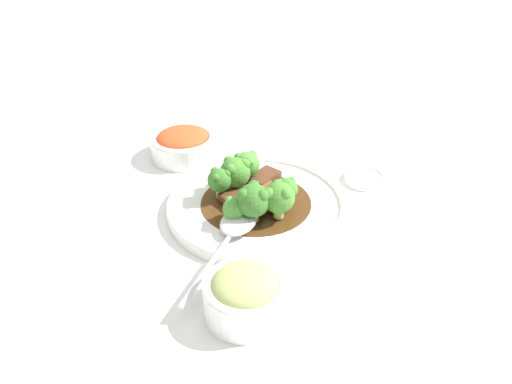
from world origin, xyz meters
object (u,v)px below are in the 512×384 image
main_plate (256,205)px  broccoli_floret_2 (253,200)px  beef_strip_0 (272,205)px  sauce_dish (365,178)px  beef_strip_3 (242,204)px  serving_spoon (235,227)px  broccoli_floret_1 (247,164)px  side_bowl_kimchi (185,143)px  broccoli_floret_4 (287,188)px  broccoli_floret_3 (234,209)px  beef_strip_1 (264,178)px  beef_strip_2 (262,191)px  broccoli_floret_0 (219,180)px  side_bowl_appetizer (245,294)px  broccoli_floret_6 (235,172)px  broccoli_floret_5 (277,198)px

main_plate → broccoli_floret_2: size_ratio=4.74×
beef_strip_0 → sauce_dish: (-0.02, -0.19, -0.02)m
beef_strip_0 → beef_strip_3: bearing=52.4°
serving_spoon → broccoli_floret_1: bearing=-44.1°
side_bowl_kimchi → broccoli_floret_4: bearing=-173.3°
broccoli_floret_3 → beef_strip_1: bearing=-59.9°
beef_strip_0 → serving_spoon: 0.08m
main_plate → broccoli_floret_3: 0.07m
beef_strip_2 → broccoli_floret_3: bearing=112.2°
main_plate → broccoli_floret_4: broccoli_floret_4 is taller
main_plate → broccoli_floret_3: size_ratio=7.37×
main_plate → sauce_dish: bearing=-102.9°
side_bowl_kimchi → broccoli_floret_1: bearing=-173.6°
main_plate → broccoli_floret_0: broccoli_floret_0 is taller
broccoli_floret_4 → broccoli_floret_1: bearing=7.2°
broccoli_floret_0 → serving_spoon: bearing=159.4°
broccoli_floret_2 → main_plate: bearing=-42.3°
main_plate → beef_strip_0: bearing=-164.8°
broccoli_floret_3 → side_bowl_appetizer: 0.16m
broccoli_floret_1 → broccoli_floret_6: broccoli_floret_6 is taller
broccoli_floret_1 → beef_strip_2: bearing=173.2°
broccoli_floret_0 → side_bowl_appetizer: bearing=153.4°
broccoli_floret_1 → broccoli_floret_6: 0.03m
beef_strip_2 → broccoli_floret_0: bearing=59.0°
serving_spoon → broccoli_floret_5: bearing=-99.9°
main_plate → side_bowl_kimchi: bearing=-1.2°
side_bowl_appetizer → beef_strip_2: bearing=-43.1°
beef_strip_3 → broccoli_floret_4: size_ratio=1.79×
broccoli_floret_2 → side_bowl_appetizer: bearing=139.4°
beef_strip_1 → broccoli_floret_5: size_ratio=1.03×
beef_strip_0 → side_bowl_kimchi: 0.25m
main_plate → serving_spoon: serving_spoon is taller
beef_strip_0 → broccoli_floret_5: size_ratio=0.95×
broccoli_floret_6 → broccoli_floret_0: bearing=97.4°
beef_strip_2 → broccoli_floret_5: bearing=161.0°
beef_strip_0 → side_bowl_kimchi: size_ratio=0.45×
broccoli_floret_5 → beef_strip_2: bearing=-19.0°
broccoli_floret_3 → side_bowl_appetizer: size_ratio=0.37×
broccoli_floret_2 → broccoli_floret_5: bearing=-118.9°
beef_strip_0 → broccoli_floret_3: (0.01, 0.07, 0.02)m
beef_strip_3 → broccoli_floret_2: broccoli_floret_2 is taller
beef_strip_2 → broccoli_floret_6: size_ratio=1.02×
broccoli_floret_3 → broccoli_floret_6: broccoli_floret_6 is taller
broccoli_floret_3 → side_bowl_kimchi: 0.25m
side_bowl_kimchi → serving_spoon: bearing=164.0°
broccoli_floret_2 → broccoli_floret_3: 0.03m
broccoli_floret_2 → sauce_dish: broccoli_floret_2 is taller
broccoli_floret_2 → side_bowl_kimchi: bearing=-8.6°
broccoli_floret_3 → broccoli_floret_6: bearing=-36.6°
broccoli_floret_1 → serving_spoon: bearing=135.9°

